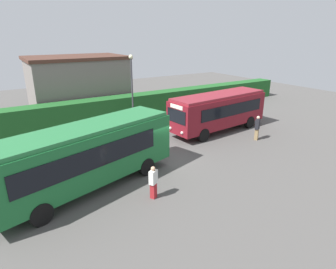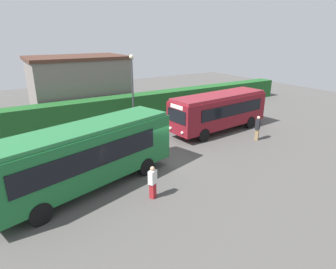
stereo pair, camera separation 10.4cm
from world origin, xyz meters
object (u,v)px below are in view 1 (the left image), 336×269
object	(u,v)px
bus_maroon	(218,110)
person_left	(12,176)
person_center	(153,182)
lamppost	(132,82)
bus_green	(86,154)
person_right	(257,127)

from	to	relation	value
bus_maroon	person_left	distance (m)	15.15
person_center	lamppost	world-z (taller)	lamppost
bus_green	lamppost	size ratio (longest dim) A/B	1.69
person_center	lamppost	distance (m)	12.78
bus_maroon	person_center	size ratio (longest dim) A/B	5.36
person_center	bus_maroon	bearing A→B (deg)	-85.41
lamppost	person_right	bearing A→B (deg)	-56.13
bus_green	lamppost	xyz separation A→B (m)	(6.88, 9.07, 1.75)
person_right	lamppost	world-z (taller)	lamppost
person_left	person_right	size ratio (longest dim) A/B	0.93
person_left	lamppost	xyz separation A→B (m)	(10.17, 7.48, 2.74)
bus_maroon	person_left	world-z (taller)	bus_maroon
person_right	bus_maroon	bearing A→B (deg)	-9.49
person_left	person_right	world-z (taller)	person_right
person_center	person_right	world-z (taller)	person_right
bus_maroon	bus_green	bearing A→B (deg)	11.51
bus_maroon	person_right	size ratio (longest dim) A/B	4.83
bus_maroon	person_center	distance (m)	11.20
bus_green	bus_maroon	size ratio (longest dim) A/B	1.12
person_right	lamppost	size ratio (longest dim) A/B	0.31
person_center	person_right	xyz separation A→B (m)	(10.43, 2.87, 0.10)
person_left	person_center	xyz separation A→B (m)	(5.61, -4.13, -0.03)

